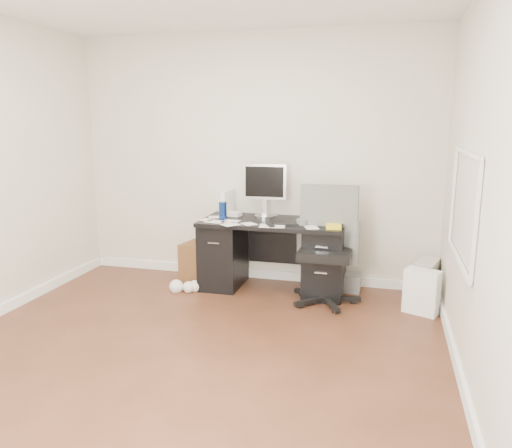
% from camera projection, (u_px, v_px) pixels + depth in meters
% --- Properties ---
extents(ground, '(4.00, 4.00, 0.00)m').
position_uv_depth(ground, '(187.00, 355.00, 3.86)').
color(ground, '#452516').
rests_on(ground, ground).
extents(room_shell, '(4.02, 4.02, 2.71)m').
position_uv_depth(room_shell, '(186.00, 138.00, 3.54)').
color(room_shell, beige).
rests_on(room_shell, ground).
extents(desk, '(1.50, 0.70, 0.75)m').
position_uv_depth(desk, '(273.00, 253.00, 5.27)').
color(desk, black).
rests_on(desk, ground).
extents(loose_papers, '(1.10, 0.60, 0.00)m').
position_uv_depth(loose_papers, '(253.00, 221.00, 5.19)').
color(loose_papers, silver).
rests_on(loose_papers, desk).
extents(lcd_monitor, '(0.48, 0.29, 0.59)m').
position_uv_depth(lcd_monitor, '(265.00, 190.00, 5.31)').
color(lcd_monitor, '#AFAFB4').
rests_on(lcd_monitor, desk).
extents(keyboard, '(0.39, 0.16, 0.02)m').
position_uv_depth(keyboard, '(285.00, 223.00, 5.02)').
color(keyboard, black).
rests_on(keyboard, desk).
extents(computer_mouse, '(0.07, 0.07, 0.07)m').
position_uv_depth(computer_mouse, '(318.00, 220.00, 5.03)').
color(computer_mouse, '#AFAFB4').
rests_on(computer_mouse, desk).
extents(travel_mug, '(0.09, 0.09, 0.19)m').
position_uv_depth(travel_mug, '(223.00, 211.00, 5.24)').
color(travel_mug, navy).
rests_on(travel_mug, desk).
extents(white_binder, '(0.15, 0.25, 0.27)m').
position_uv_depth(white_binder, '(228.00, 203.00, 5.49)').
color(white_binder, white).
rests_on(white_binder, desk).
extents(magazine_file, '(0.15, 0.22, 0.24)m').
position_uv_depth(magazine_file, '(330.00, 210.00, 5.13)').
color(magazine_file, '#967648').
rests_on(magazine_file, desk).
extents(pen_cup, '(0.10, 0.10, 0.22)m').
position_uv_depth(pen_cup, '(312.00, 208.00, 5.31)').
color(pen_cup, brown).
rests_on(pen_cup, desk).
extents(yellow_book, '(0.18, 0.22, 0.04)m').
position_uv_depth(yellow_book, '(334.00, 226.00, 4.85)').
color(yellow_book, yellow).
rests_on(yellow_book, desk).
extents(paper_remote, '(0.28, 0.24, 0.02)m').
position_uv_depth(paper_remote, '(272.00, 225.00, 4.93)').
color(paper_remote, silver).
rests_on(paper_remote, desk).
extents(office_chair, '(0.65, 0.65, 1.15)m').
position_uv_depth(office_chair, '(326.00, 247.00, 4.85)').
color(office_chair, '#575957').
rests_on(office_chair, ground).
extents(pc_tower, '(0.29, 0.44, 0.41)m').
position_uv_depth(pc_tower, '(426.00, 280.00, 5.00)').
color(pc_tower, beige).
rests_on(pc_tower, ground).
extents(shopping_bag, '(0.37, 0.33, 0.42)m').
position_uv_depth(shopping_bag, '(422.00, 292.00, 4.64)').
color(shopping_bag, white).
rests_on(shopping_bag, ground).
extents(wicker_basket, '(0.52, 0.52, 0.44)m').
position_uv_depth(wicker_basket, '(206.00, 262.00, 5.57)').
color(wicker_basket, '#492A16').
rests_on(wicker_basket, ground).
extents(desk_printer, '(0.31, 0.25, 0.18)m').
position_uv_depth(desk_printer, '(346.00, 282.00, 5.30)').
color(desk_printer, slate).
rests_on(desk_printer, ground).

